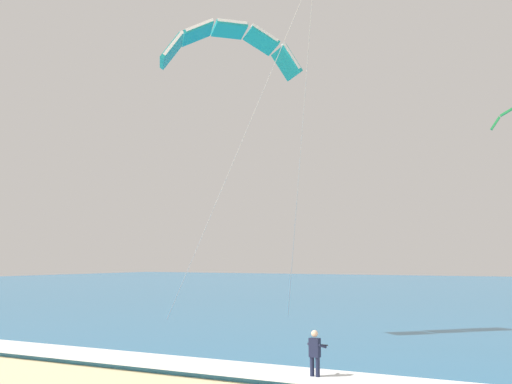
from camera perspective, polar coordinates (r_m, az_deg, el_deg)
name	(u,v)px	position (r m, az deg, el deg)	size (l,w,h in m)	color
sea	(507,292)	(78.42, 22.05, -8.48)	(200.00, 120.00, 0.20)	teal
surf_foam	(288,374)	(21.18, 2.94, -16.31)	(200.00, 2.55, 0.04)	white
surfboard	(315,383)	(20.70, 5.44, -17.08)	(0.56, 1.43, 0.09)	white
kitesurfer	(315,354)	(20.56, 5.44, -14.57)	(0.55, 0.55, 1.69)	#191E38
kite_primary	(230,43)	(31.96, -2.36, 13.47)	(10.25, 9.68, 14.54)	teal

